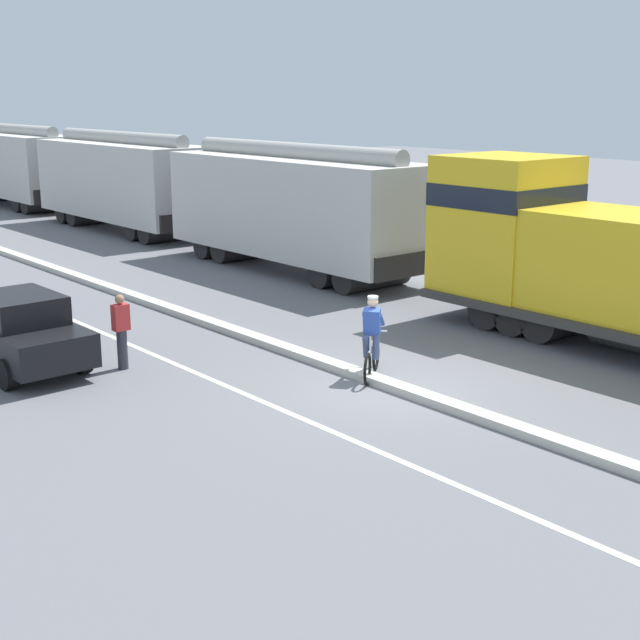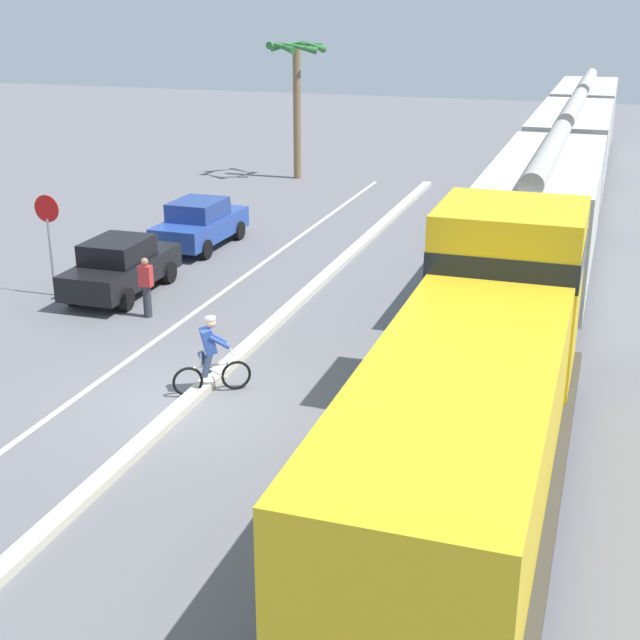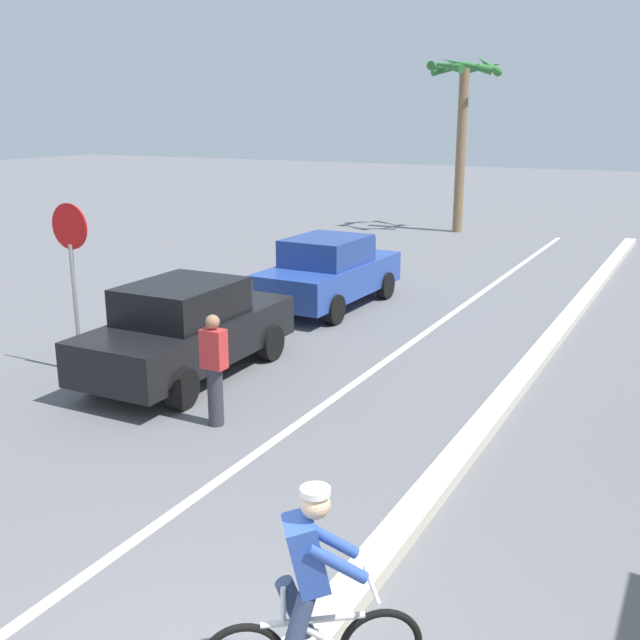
{
  "view_description": "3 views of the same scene",
  "coord_description": "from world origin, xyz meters",
  "px_view_note": "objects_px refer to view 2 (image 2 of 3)",
  "views": [
    {
      "loc": [
        -11.9,
        -12.08,
        5.69
      ],
      "look_at": [
        -0.16,
        1.84,
        1.05
      ],
      "focal_mm": 50.0,
      "sensor_mm": 36.0,
      "label": 1
    },
    {
      "loc": [
        7.89,
        -15.14,
        8.0
      ],
      "look_at": [
        2.56,
        0.93,
        1.82
      ],
      "focal_mm": 50.0,
      "sensor_mm": 36.0,
      "label": 2
    },
    {
      "loc": [
        2.52,
        -3.54,
        4.26
      ],
      "look_at": [
        -3.46,
        7.71,
        0.76
      ],
      "focal_mm": 42.0,
      "sensor_mm": 36.0,
      "label": 3
    }
  ],
  "objects_px": {
    "stop_sign": "(48,226)",
    "pedestrian_by_cars": "(146,286)",
    "hopper_car_lead": "(544,215)",
    "hopper_car_trailing": "(584,117)",
    "parked_car_black": "(121,266)",
    "palm_tree_near": "(296,74)",
    "locomotive": "(476,393)",
    "parked_car_blue": "(200,223)",
    "cyclist": "(210,357)",
    "hopper_car_middle": "(570,152)"
  },
  "relations": [
    {
      "from": "locomotive",
      "to": "hopper_car_middle",
      "type": "distance_m",
      "value": 23.76
    },
    {
      "from": "palm_tree_near",
      "to": "hopper_car_trailing",
      "type": "bearing_deg",
      "value": 39.59
    },
    {
      "from": "locomotive",
      "to": "hopper_car_middle",
      "type": "xyz_separation_m",
      "value": [
        0.0,
        23.76,
        0.28
      ]
    },
    {
      "from": "parked_car_black",
      "to": "cyclist",
      "type": "height_order",
      "value": "cyclist"
    },
    {
      "from": "parked_car_blue",
      "to": "cyclist",
      "type": "distance_m",
      "value": 11.91
    },
    {
      "from": "hopper_car_lead",
      "to": "hopper_car_middle",
      "type": "xyz_separation_m",
      "value": [
        0.0,
        11.6,
        0.0
      ]
    },
    {
      "from": "locomotive",
      "to": "hopper_car_middle",
      "type": "bearing_deg",
      "value": 90.0
    },
    {
      "from": "locomotive",
      "to": "hopper_car_middle",
      "type": "height_order",
      "value": "locomotive"
    },
    {
      "from": "hopper_car_lead",
      "to": "pedestrian_by_cars",
      "type": "bearing_deg",
      "value": -147.21
    },
    {
      "from": "locomotive",
      "to": "parked_car_black",
      "type": "height_order",
      "value": "locomotive"
    },
    {
      "from": "hopper_car_lead",
      "to": "palm_tree_near",
      "type": "height_order",
      "value": "palm_tree_near"
    },
    {
      "from": "hopper_car_trailing",
      "to": "cyclist",
      "type": "xyz_separation_m",
      "value": [
        -5.9,
        -33.19,
        -1.26
      ]
    },
    {
      "from": "hopper_car_middle",
      "to": "pedestrian_by_cars",
      "type": "bearing_deg",
      "value": -118.25
    },
    {
      "from": "hopper_car_trailing",
      "to": "parked_car_black",
      "type": "xyz_separation_m",
      "value": [
        -11.17,
        -27.83,
        -1.26
      ]
    },
    {
      "from": "stop_sign",
      "to": "palm_tree_near",
      "type": "bearing_deg",
      "value": 87.87
    },
    {
      "from": "hopper_car_middle",
      "to": "cyclist",
      "type": "xyz_separation_m",
      "value": [
        -5.9,
        -21.59,
        -1.26
      ]
    },
    {
      "from": "stop_sign",
      "to": "pedestrian_by_cars",
      "type": "xyz_separation_m",
      "value": [
        3.39,
        -0.8,
        -1.18
      ]
    },
    {
      "from": "hopper_car_lead",
      "to": "cyclist",
      "type": "distance_m",
      "value": 11.67
    },
    {
      "from": "hopper_car_trailing",
      "to": "parked_car_black",
      "type": "bearing_deg",
      "value": -111.86
    },
    {
      "from": "hopper_car_trailing",
      "to": "pedestrian_by_cars",
      "type": "distance_m",
      "value": 30.88
    },
    {
      "from": "parked_car_blue",
      "to": "locomotive",
      "type": "bearing_deg",
      "value": -48.76
    },
    {
      "from": "hopper_car_middle",
      "to": "hopper_car_lead",
      "type": "bearing_deg",
      "value": -90.0
    },
    {
      "from": "locomotive",
      "to": "hopper_car_middle",
      "type": "relative_size",
      "value": 1.1
    },
    {
      "from": "parked_car_black",
      "to": "hopper_car_trailing",
      "type": "bearing_deg",
      "value": 68.14
    },
    {
      "from": "hopper_car_lead",
      "to": "cyclist",
      "type": "bearing_deg",
      "value": -120.56
    },
    {
      "from": "cyclist",
      "to": "stop_sign",
      "type": "relative_size",
      "value": 0.6
    },
    {
      "from": "locomotive",
      "to": "stop_sign",
      "type": "bearing_deg",
      "value": 152.2
    },
    {
      "from": "cyclist",
      "to": "stop_sign",
      "type": "bearing_deg",
      "value": 146.5
    },
    {
      "from": "locomotive",
      "to": "pedestrian_by_cars",
      "type": "relative_size",
      "value": 7.17
    },
    {
      "from": "locomotive",
      "to": "stop_sign",
      "type": "relative_size",
      "value": 4.03
    },
    {
      "from": "parked_car_black",
      "to": "hopper_car_lead",
      "type": "bearing_deg",
      "value": 22.52
    },
    {
      "from": "hopper_car_trailing",
      "to": "stop_sign",
      "type": "relative_size",
      "value": 3.68
    },
    {
      "from": "locomotive",
      "to": "stop_sign",
      "type": "distance_m",
      "value": 14.62
    },
    {
      "from": "stop_sign",
      "to": "hopper_car_lead",
      "type": "bearing_deg",
      "value": 22.45
    },
    {
      "from": "stop_sign",
      "to": "pedestrian_by_cars",
      "type": "height_order",
      "value": "stop_sign"
    },
    {
      "from": "locomotive",
      "to": "parked_car_blue",
      "type": "xyz_separation_m",
      "value": [
        -11.23,
        12.81,
        -0.98
      ]
    },
    {
      "from": "stop_sign",
      "to": "cyclist",
      "type": "bearing_deg",
      "value": -33.5
    },
    {
      "from": "cyclist",
      "to": "palm_tree_near",
      "type": "relative_size",
      "value": 0.27
    },
    {
      "from": "hopper_car_trailing",
      "to": "cyclist",
      "type": "relative_size",
      "value": 6.18
    },
    {
      "from": "parked_car_black",
      "to": "stop_sign",
      "type": "xyz_separation_m",
      "value": [
        -1.76,
        -0.71,
        1.21
      ]
    },
    {
      "from": "parked_car_blue",
      "to": "cyclist",
      "type": "height_order",
      "value": "cyclist"
    },
    {
      "from": "palm_tree_near",
      "to": "stop_sign",
      "type": "bearing_deg",
      "value": -92.13
    },
    {
      "from": "hopper_car_middle",
      "to": "parked_car_black",
      "type": "xyz_separation_m",
      "value": [
        -11.17,
        -16.23,
        -1.26
      ]
    },
    {
      "from": "hopper_car_lead",
      "to": "locomotive",
      "type": "bearing_deg",
      "value": -90.0
    },
    {
      "from": "parked_car_black",
      "to": "palm_tree_near",
      "type": "height_order",
      "value": "palm_tree_near"
    },
    {
      "from": "parked_car_blue",
      "to": "pedestrian_by_cars",
      "type": "distance_m",
      "value": 7.01
    },
    {
      "from": "cyclist",
      "to": "hopper_car_trailing",
      "type": "bearing_deg",
      "value": 79.92
    },
    {
      "from": "stop_sign",
      "to": "pedestrian_by_cars",
      "type": "relative_size",
      "value": 1.78
    },
    {
      "from": "locomotive",
      "to": "hopper_car_trailing",
      "type": "relative_size",
      "value": 1.1
    },
    {
      "from": "locomotive",
      "to": "cyclist",
      "type": "relative_size",
      "value": 6.77
    }
  ]
}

